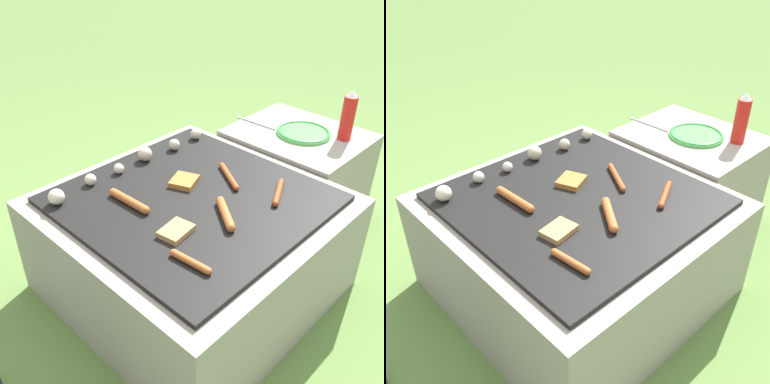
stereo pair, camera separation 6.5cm
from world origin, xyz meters
TOP-DOWN VIEW (x-y plane):
  - ground_plane at (0.00, 0.00)m, footprint 14.00×14.00m
  - grill at (0.00, 0.00)m, footprint 0.95×0.95m
  - side_ledge at (0.73, 0.02)m, footprint 0.49×0.58m
  - sausage_front_right at (-0.19, 0.12)m, footprint 0.04×0.20m
  - sausage_front_center at (0.19, -0.01)m, footprint 0.12×0.17m
  - sausage_back_center at (0.23, -0.21)m, footprint 0.16×0.09m
  - sausage_back_right at (-0.26, -0.25)m, footprint 0.04×0.15m
  - sausage_mid_left at (-0.01, -0.17)m, footprint 0.12×0.16m
  - bread_slice_left at (-0.19, -0.11)m, footprint 0.12×0.09m
  - bread_slice_right at (0.05, 0.09)m, footprint 0.13×0.12m
  - mushroom_row at (-0.02, 0.32)m, footprint 0.77×0.08m
  - plate_colorful at (0.73, -0.00)m, footprint 0.24×0.24m
  - condiment_bottle at (0.81, -0.16)m, footprint 0.06×0.06m
  - fork_utensil at (0.67, 0.24)m, footprint 0.02×0.22m

SIDE VIEW (x-z plane):
  - ground_plane at x=0.00m, z-range 0.00..0.00m
  - grill at x=0.00m, z-range 0.00..0.43m
  - side_ledge at x=0.73m, z-range 0.00..0.43m
  - fork_utensil at x=0.67m, z-range 0.43..0.44m
  - plate_colorful at x=0.73m, z-range 0.43..0.45m
  - bread_slice_left at x=-0.19m, z-range 0.43..0.45m
  - bread_slice_right at x=0.05m, z-range 0.43..0.45m
  - sausage_front_center at x=0.19m, z-range 0.43..0.45m
  - sausage_back_right at x=-0.26m, z-range 0.43..0.45m
  - sausage_back_center at x=0.23m, z-range 0.43..0.45m
  - sausage_front_right at x=-0.19m, z-range 0.43..0.46m
  - sausage_mid_left at x=-0.01m, z-range 0.43..0.46m
  - mushroom_row at x=-0.02m, z-range 0.43..0.49m
  - condiment_bottle at x=0.81m, z-range 0.43..0.65m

